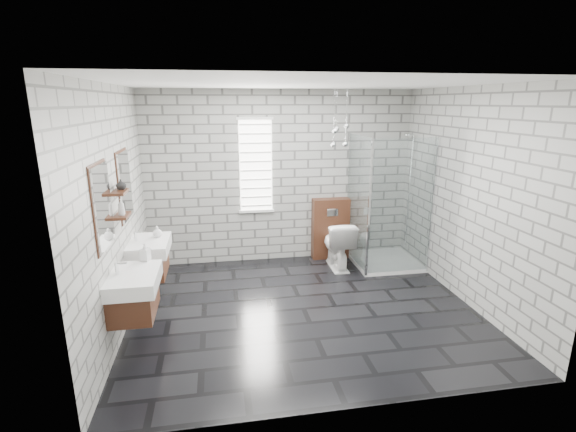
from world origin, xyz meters
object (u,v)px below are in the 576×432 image
object	(u,v)px
cistern_panel	(330,228)
shower_enclosure	(383,236)
vanity_right	(146,248)
vanity_left	(130,282)
toilet	(338,244)

from	to	relation	value
cistern_panel	shower_enclosure	xyz separation A→B (m)	(0.70, -0.52, 0.00)
vanity_right	vanity_left	bearing A→B (deg)	-90.00
shower_enclosure	toilet	world-z (taller)	shower_enclosure
vanity_right	cistern_panel	bearing A→B (deg)	24.20
vanity_right	toilet	world-z (taller)	vanity_right
vanity_left	vanity_right	bearing A→B (deg)	90.00
vanity_right	cistern_panel	size ratio (longest dim) A/B	1.57
vanity_right	shower_enclosure	world-z (taller)	shower_enclosure
vanity_left	cistern_panel	size ratio (longest dim) A/B	1.57
vanity_left	toilet	bearing A→B (deg)	33.95
cistern_panel	shower_enclosure	size ratio (longest dim) A/B	0.49
vanity_right	toilet	bearing A→B (deg)	16.15
shower_enclosure	cistern_panel	bearing A→B (deg)	143.59
vanity_left	cistern_panel	xyz separation A→B (m)	(2.71, 2.26, -0.26)
shower_enclosure	toilet	xyz separation A→B (m)	(-0.70, 0.08, -0.13)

